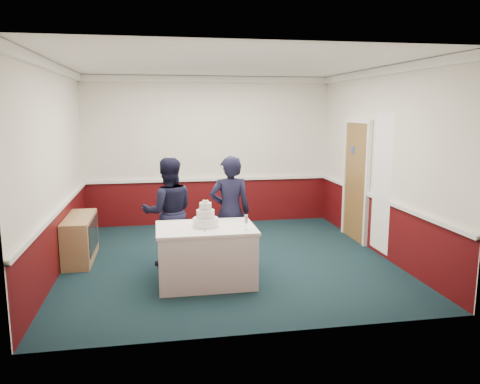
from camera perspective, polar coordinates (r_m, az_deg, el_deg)
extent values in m
plane|color=#11252B|center=(7.47, -1.49, -8.25)|extent=(5.00, 5.00, 0.00)
cube|color=silver|center=(9.58, -3.77, 4.98)|extent=(5.00, 0.05, 3.00)
cube|color=silver|center=(7.20, -21.43, 2.62)|extent=(0.05, 5.00, 3.00)
cube|color=silver|center=(7.89, 16.55, 3.50)|extent=(0.05, 5.00, 3.00)
cube|color=white|center=(7.12, -1.60, 15.13)|extent=(5.00, 5.00, 0.05)
cube|color=#44090B|center=(9.73, -3.70, -1.18)|extent=(5.00, 0.02, 0.90)
cube|color=white|center=(9.64, -3.73, 1.55)|extent=(4.98, 0.05, 0.06)
cube|color=white|center=(9.55, -3.86, 13.56)|extent=(5.00, 0.08, 0.12)
cube|color=olive|center=(8.66, 13.99, 1.17)|extent=(0.05, 0.90, 2.10)
cube|color=#234799|center=(8.72, 13.56, 5.02)|extent=(0.01, 0.12, 0.12)
cube|color=white|center=(7.69, 16.90, 1.06)|extent=(0.02, 0.60, 2.20)
cube|color=#9C784C|center=(7.77, -18.90, -5.37)|extent=(0.40, 1.20, 0.70)
cube|color=black|center=(7.73, -17.42, -4.98)|extent=(0.01, 1.00, 0.50)
cube|color=white|center=(6.43, -4.16, -7.78)|extent=(1.28, 0.88, 0.76)
cube|color=white|center=(6.32, -4.21, -4.41)|extent=(1.32, 0.92, 0.04)
cylinder|color=white|center=(6.30, -4.22, -3.70)|extent=(0.34, 0.34, 0.12)
cylinder|color=silver|center=(6.31, -4.21, -4.12)|extent=(0.35, 0.35, 0.03)
cylinder|color=white|center=(6.27, -4.23, -2.68)|extent=(0.24, 0.24, 0.11)
cylinder|color=silver|center=(6.28, -4.22, -3.07)|extent=(0.25, 0.25, 0.02)
cylinder|color=white|center=(6.25, -4.24, -1.75)|extent=(0.16, 0.16, 0.10)
cylinder|color=silver|center=(6.26, -4.24, -2.09)|extent=(0.17, 0.17, 0.02)
sphere|color=#EDE5C9|center=(6.24, -4.25, -1.14)|extent=(0.03, 0.03, 0.03)
sphere|color=#EDE5C9|center=(6.25, -4.01, -1.11)|extent=(0.03, 0.03, 0.03)
sphere|color=#EDE5C9|center=(6.26, -4.46, -1.10)|extent=(0.03, 0.03, 0.03)
sphere|color=#EDE5C9|center=(6.22, -4.06, -1.18)|extent=(0.03, 0.03, 0.03)
sphere|color=#EDE5C9|center=(6.22, -4.48, -1.17)|extent=(0.03, 0.03, 0.03)
cube|color=silver|center=(6.12, -4.29, -4.68)|extent=(0.06, 0.22, 0.00)
cylinder|color=silver|center=(6.11, 0.75, -4.65)|extent=(0.05, 0.05, 0.01)
cylinder|color=silver|center=(6.10, 0.75, -4.23)|extent=(0.01, 0.01, 0.09)
cylinder|color=silver|center=(6.08, 0.75, -3.31)|extent=(0.04, 0.04, 0.11)
imported|color=black|center=(7.11, -8.72, -2.43)|extent=(0.83, 0.67, 1.64)
imported|color=black|center=(6.97, -1.21, -2.42)|extent=(0.62, 0.42, 1.68)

